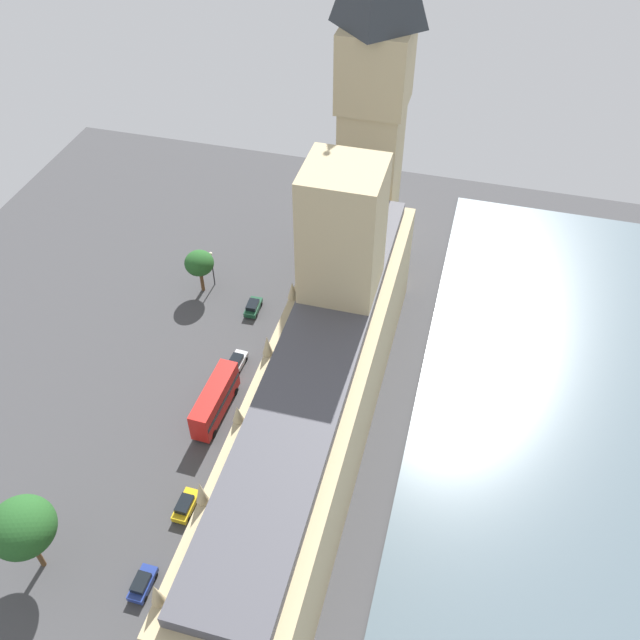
# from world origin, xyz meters

# --- Properties ---
(ground_plane) EXTENTS (134.35, 134.35, 0.00)m
(ground_plane) POSITION_xyz_m (0.00, 0.00, 0.00)
(ground_plane) COLOR #424244
(river_thames) EXTENTS (33.15, 120.91, 0.25)m
(river_thames) POSITION_xyz_m (-29.44, 0.00, 0.12)
(river_thames) COLOR slate
(river_thames) RESTS_ON ground
(parliament_building) EXTENTS (12.10, 64.35, 33.52)m
(parliament_building) POSITION_xyz_m (-1.99, -1.91, 9.84)
(parliament_building) COLOR tan
(parliament_building) RESTS_ON ground
(clock_tower) EXTENTS (9.44, 9.44, 57.41)m
(clock_tower) POSITION_xyz_m (-0.06, -37.32, 29.69)
(clock_tower) COLOR tan
(clock_tower) RESTS_ON ground
(car_dark_green_under_trees) EXTENTS (2.06, 4.17, 1.74)m
(car_dark_green_under_trees) POSITION_xyz_m (13.87, -21.82, 0.89)
(car_dark_green_under_trees) COLOR #19472D
(car_dark_green_under_trees) RESTS_ON ground
(car_silver_kerbside) EXTENTS (2.10, 4.59, 1.74)m
(car_silver_kerbside) POSITION_xyz_m (12.41, -10.27, 0.89)
(car_silver_kerbside) COLOR #B7B7BC
(car_silver_kerbside) RESTS_ON ground
(double_decker_bus_midblock) EXTENTS (2.94, 10.58, 4.75)m
(double_decker_bus_midblock) POSITION_xyz_m (12.11, -1.93, 2.63)
(double_decker_bus_midblock) COLOR red
(double_decker_bus_midblock) RESTS_ON ground
(car_yellow_cab_far_end) EXTENTS (1.98, 4.34, 1.74)m
(car_yellow_cab_far_end) POSITION_xyz_m (10.38, 12.42, 0.89)
(car_yellow_cab_far_end) COLOR gold
(car_yellow_cab_far_end) RESTS_ON ground
(car_blue_leading) EXTENTS (1.91, 4.03, 1.74)m
(car_blue_leading) POSITION_xyz_m (11.13, 22.30, 0.88)
(car_blue_leading) COLOR navy
(car_blue_leading) RESTS_ON ground
(pedestrian_near_tower) EXTENTS (0.66, 0.64, 1.58)m
(pedestrian_near_tower) POSITION_xyz_m (6.91, -10.27, 0.71)
(pedestrian_near_tower) COLOR navy
(pedestrian_near_tower) RESTS_ON ground
(plane_tree_corner) EXTENTS (4.49, 4.49, 7.35)m
(plane_tree_corner) POSITION_xyz_m (23.12, -24.43, 5.39)
(plane_tree_corner) COLOR brown
(plane_tree_corner) RESTS_ON ground
(plane_tree_by_river_gate) EXTENTS (6.89, 6.89, 10.90)m
(plane_tree_by_river_gate) POSITION_xyz_m (22.85, 22.75, 7.95)
(plane_tree_by_river_gate) COLOR brown
(plane_tree_by_river_gate) RESTS_ON ground
(street_lamp_trailing) EXTENTS (0.56, 0.56, 6.45)m
(street_lamp_trailing) POSITION_xyz_m (21.86, -26.16, 4.49)
(street_lamp_trailing) COLOR black
(street_lamp_trailing) RESTS_ON ground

